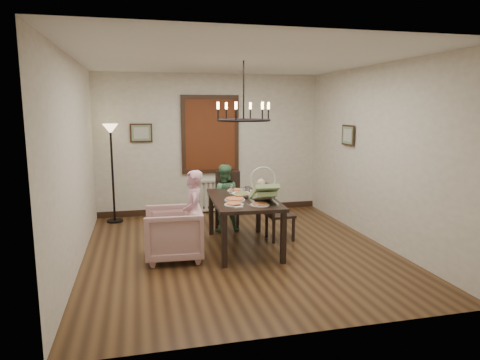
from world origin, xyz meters
name	(u,v)px	position (x,y,z in m)	size (l,w,h in m)	color
room_shell	(233,156)	(0.00, 0.37, 1.40)	(4.51, 5.00, 2.81)	brown
dining_table	(243,203)	(0.10, 0.11, 0.70)	(1.03, 1.72, 0.78)	black
chair_far	(227,200)	(0.09, 1.24, 0.51)	(0.45, 0.45, 1.01)	black
chair_right	(280,212)	(0.78, 0.38, 0.47)	(0.41, 0.41, 0.93)	black
armchair	(173,234)	(-0.98, -0.13, 0.37)	(0.79, 0.81, 0.74)	#CD9DA3
elderly_woman	(193,222)	(-0.69, -0.12, 0.52)	(0.38, 0.25, 1.05)	#E4A1B6
seated_man	(224,203)	(-0.01, 1.09, 0.49)	(0.47, 0.37, 0.97)	#4B7E54
baby_bouncer	(264,191)	(0.30, -0.29, 0.96)	(0.40, 0.55, 0.36)	#A7CD8D
salad_bowl	(242,195)	(0.08, 0.14, 0.82)	(0.34, 0.34, 0.08)	white
pizza_platter	(235,199)	(-0.07, -0.06, 0.80)	(0.30, 0.30, 0.04)	tan
drinking_glass	(247,191)	(0.21, 0.31, 0.85)	(0.07, 0.07, 0.14)	silver
window_blinds	(210,135)	(0.00, 2.46, 1.60)	(1.00, 0.03, 1.40)	maroon
radiator	(211,195)	(0.00, 2.48, 0.35)	(0.92, 0.12, 0.62)	silver
picture_back	(141,133)	(-1.35, 2.47, 1.65)	(0.42, 0.03, 0.36)	black
picture_right	(348,135)	(2.21, 0.90, 1.65)	(0.42, 0.03, 0.36)	black
floor_lamp	(113,175)	(-1.90, 2.15, 0.90)	(0.30, 0.30, 1.80)	black
chandelier	(244,120)	(0.10, 0.11, 1.95)	(0.80, 0.80, 0.04)	black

